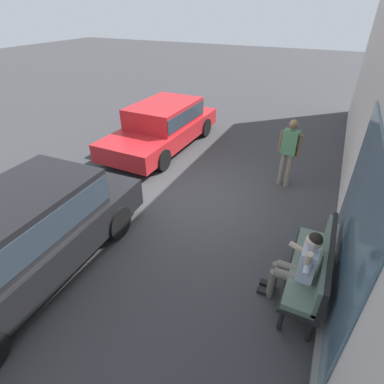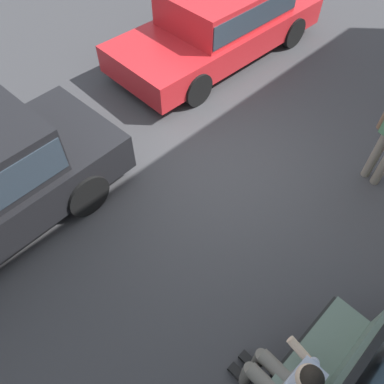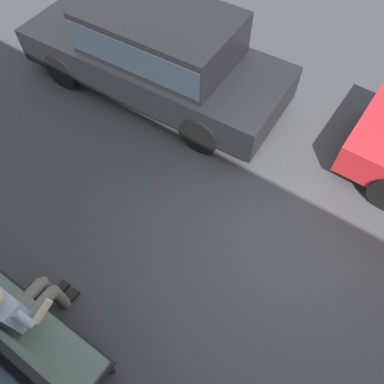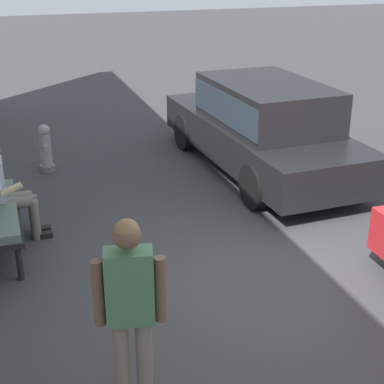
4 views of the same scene
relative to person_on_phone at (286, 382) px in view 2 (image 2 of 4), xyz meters
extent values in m
plane|color=#38383A|center=(-1.99, -2.67, -0.73)|extent=(60.00, 60.00, 0.00)
cylinder|color=black|center=(-1.08, 0.33, -0.52)|extent=(0.07, 0.07, 0.42)
cylinder|color=black|center=(-1.08, -0.06, -0.52)|extent=(0.07, 0.07, 0.42)
cube|color=black|center=(-0.23, 0.13, -0.28)|extent=(1.85, 0.55, 0.06)
cube|color=slate|center=(-0.23, 0.13, -0.20)|extent=(1.79, 0.49, 0.10)
cylinder|color=#6B665B|center=(0.09, -0.32, -0.46)|extent=(0.12, 0.12, 0.53)
cube|color=black|center=(0.09, -0.40, -0.69)|extent=(0.10, 0.24, 0.07)
cylinder|color=#6B665B|center=(-0.09, -0.11, -0.20)|extent=(0.15, 0.42, 0.15)
cylinder|color=#6B665B|center=(-0.09, -0.32, -0.46)|extent=(0.12, 0.12, 0.53)
cube|color=black|center=(-0.09, -0.40, -0.69)|extent=(0.10, 0.24, 0.07)
sphere|color=beige|center=(0.00, 0.10, 0.50)|extent=(0.22, 0.22, 0.22)
sphere|color=black|center=(0.00, 0.11, 0.54)|extent=(0.20, 0.20, 0.20)
cylinder|color=silver|center=(-0.24, 0.08, 0.19)|extent=(0.20, 0.10, 0.28)
cylinder|color=beige|center=(-0.29, -0.08, 0.07)|extent=(0.08, 0.27, 0.17)
cube|color=red|center=(-4.32, -4.85, -0.24)|extent=(4.61, 1.88, 0.52)
cube|color=red|center=(-4.50, -4.84, 0.33)|extent=(2.41, 1.63, 0.61)
cube|color=#28333D|center=(-4.50, -4.84, 0.33)|extent=(2.36, 1.67, 0.43)
cylinder|color=black|center=(-2.89, -4.00, -0.42)|extent=(0.62, 0.19, 0.62)
cylinder|color=black|center=(-2.91, -5.73, -0.42)|extent=(0.62, 0.19, 0.62)
cylinder|color=black|center=(-5.73, -3.96, -0.42)|extent=(0.62, 0.19, 0.62)
cylinder|color=black|center=(-5.75, -5.69, -0.42)|extent=(0.62, 0.19, 0.62)
cylinder|color=black|center=(-0.08, -3.38, -0.40)|extent=(0.67, 0.21, 0.66)
cylinder|color=black|center=(0.00, -5.02, -0.40)|extent=(0.67, 0.21, 0.66)
cylinder|color=gray|center=(-3.52, -0.90, -0.29)|extent=(0.13, 0.13, 0.88)
camera|label=1|loc=(3.49, -0.07, 3.25)|focal=28.00mm
camera|label=2|loc=(1.12, -0.07, 3.72)|focal=35.00mm
camera|label=3|loc=(-2.18, -0.07, 4.01)|focal=35.00mm
camera|label=4|loc=(-7.20, -0.07, 2.77)|focal=55.00mm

